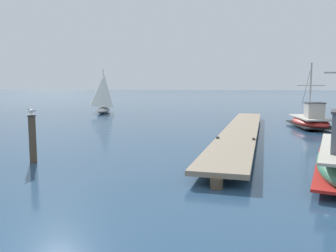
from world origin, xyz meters
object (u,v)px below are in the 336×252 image
perched_seagull (31,111)px  distant_sailboat (103,93)px  mooring_piling (32,138)px  fishing_boat_1 (311,120)px

perched_seagull → distant_sailboat: bearing=105.8°
mooring_piling → perched_seagull: (0.00, 0.01, 1.00)m
distant_sailboat → mooring_piling: bearing=-74.2°
perched_seagull → fishing_boat_1: bearing=47.8°
fishing_boat_1 → perched_seagull: fishing_boat_1 is taller
mooring_piling → perched_seagull: 1.00m
fishing_boat_1 → perched_seagull: bearing=-132.2°
fishing_boat_1 → mooring_piling: (-12.19, -13.44, 0.44)m
mooring_piling → fishing_boat_1: bearing=47.8°
fishing_boat_1 → mooring_piling: fishing_boat_1 is taller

